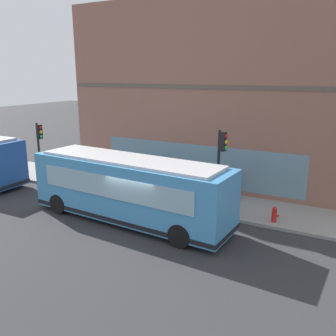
{
  "coord_description": "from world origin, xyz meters",
  "views": [
    {
      "loc": [
        -12.88,
        -8.29,
        6.8
      ],
      "look_at": [
        3.49,
        0.49,
        1.94
      ],
      "focal_mm": 38.51,
      "sensor_mm": 36.0,
      "label": 1
    }
  ],
  "objects_px": {
    "pedestrian_near_hydrant": "(149,176)",
    "fire_hydrant": "(274,214)",
    "pedestrian_by_light_pole": "(132,167)",
    "pedestrian_near_building_entrance": "(63,168)",
    "pedestrian_walking_along_curb": "(237,183)",
    "traffic_light_near_corner": "(221,156)",
    "city_bus_nearside": "(129,189)",
    "traffic_light_down_block": "(39,140)",
    "newspaper_vending_box": "(203,185)"
  },
  "relations": [
    {
      "from": "traffic_light_down_block",
      "to": "pedestrian_near_building_entrance",
      "type": "bearing_deg",
      "value": -87.01
    },
    {
      "from": "traffic_light_near_corner",
      "to": "traffic_light_down_block",
      "type": "distance_m",
      "value": 12.37
    },
    {
      "from": "traffic_light_near_corner",
      "to": "pedestrian_by_light_pole",
      "type": "height_order",
      "value": "traffic_light_near_corner"
    },
    {
      "from": "pedestrian_by_light_pole",
      "to": "city_bus_nearside",
      "type": "bearing_deg",
      "value": -147.52
    },
    {
      "from": "pedestrian_near_hydrant",
      "to": "pedestrian_by_light_pole",
      "type": "relative_size",
      "value": 0.92
    },
    {
      "from": "city_bus_nearside",
      "to": "traffic_light_down_block",
      "type": "distance_m",
      "value": 9.34
    },
    {
      "from": "traffic_light_down_block",
      "to": "fire_hydrant",
      "type": "bearing_deg",
      "value": -90.44
    },
    {
      "from": "city_bus_nearside",
      "to": "traffic_light_down_block",
      "type": "bearing_deg",
      "value": 72.08
    },
    {
      "from": "pedestrian_by_light_pole",
      "to": "pedestrian_walking_along_curb",
      "type": "bearing_deg",
      "value": -86.3
    },
    {
      "from": "city_bus_nearside",
      "to": "pedestrian_near_hydrant",
      "type": "relative_size",
      "value": 6.15
    },
    {
      "from": "pedestrian_by_light_pole",
      "to": "newspaper_vending_box",
      "type": "bearing_deg",
      "value": -86.18
    },
    {
      "from": "fire_hydrant",
      "to": "pedestrian_by_light_pole",
      "type": "distance_m",
      "value": 9.44
    },
    {
      "from": "pedestrian_near_building_entrance",
      "to": "pedestrian_by_light_pole",
      "type": "bearing_deg",
      "value": -66.19
    },
    {
      "from": "pedestrian_near_hydrant",
      "to": "pedestrian_near_building_entrance",
      "type": "relative_size",
      "value": 1.02
    },
    {
      "from": "city_bus_nearside",
      "to": "pedestrian_by_light_pole",
      "type": "relative_size",
      "value": 5.65
    },
    {
      "from": "pedestrian_near_hydrant",
      "to": "fire_hydrant",
      "type": "bearing_deg",
      "value": -97.59
    },
    {
      "from": "newspaper_vending_box",
      "to": "pedestrian_near_hydrant",
      "type": "bearing_deg",
      "value": 114.86
    },
    {
      "from": "pedestrian_by_light_pole",
      "to": "newspaper_vending_box",
      "type": "height_order",
      "value": "pedestrian_by_light_pole"
    },
    {
      "from": "traffic_light_down_block",
      "to": "pedestrian_near_hydrant",
      "type": "xyz_separation_m",
      "value": [
        0.87,
        -7.65,
        -1.59
      ]
    },
    {
      "from": "pedestrian_walking_along_curb",
      "to": "city_bus_nearside",
      "type": "bearing_deg",
      "value": 144.75
    },
    {
      "from": "pedestrian_by_light_pole",
      "to": "pedestrian_near_building_entrance",
      "type": "xyz_separation_m",
      "value": [
        -1.77,
        4.01,
        -0.12
      ]
    },
    {
      "from": "city_bus_nearside",
      "to": "pedestrian_near_hydrant",
      "type": "xyz_separation_m",
      "value": [
        3.72,
        1.17,
        -0.46
      ]
    },
    {
      "from": "pedestrian_near_building_entrance",
      "to": "traffic_light_near_corner",
      "type": "bearing_deg",
      "value": -91.79
    },
    {
      "from": "pedestrian_near_hydrant",
      "to": "newspaper_vending_box",
      "type": "height_order",
      "value": "pedestrian_near_hydrant"
    },
    {
      "from": "traffic_light_near_corner",
      "to": "newspaper_vending_box",
      "type": "bearing_deg",
      "value": 38.08
    },
    {
      "from": "pedestrian_near_building_entrance",
      "to": "pedestrian_walking_along_curb",
      "type": "xyz_separation_m",
      "value": [
        2.2,
        -10.65,
        -0.05
      ]
    },
    {
      "from": "fire_hydrant",
      "to": "pedestrian_near_building_entrance",
      "type": "bearing_deg",
      "value": 89.09
    },
    {
      "from": "traffic_light_near_corner",
      "to": "newspaper_vending_box",
      "type": "distance_m",
      "value": 3.9
    },
    {
      "from": "traffic_light_down_block",
      "to": "pedestrian_near_hydrant",
      "type": "distance_m",
      "value": 7.86
    },
    {
      "from": "city_bus_nearside",
      "to": "pedestrian_by_light_pole",
      "type": "height_order",
      "value": "city_bus_nearside"
    },
    {
      "from": "traffic_light_near_corner",
      "to": "newspaper_vending_box",
      "type": "xyz_separation_m",
      "value": [
        2.41,
        1.89,
        -2.41
      ]
    },
    {
      "from": "fire_hydrant",
      "to": "pedestrian_near_hydrant",
      "type": "relative_size",
      "value": 0.45
    },
    {
      "from": "fire_hydrant",
      "to": "pedestrian_walking_along_curb",
      "type": "xyz_separation_m",
      "value": [
        2.41,
        2.56,
        0.51
      ]
    },
    {
      "from": "traffic_light_near_corner",
      "to": "pedestrian_near_hydrant",
      "type": "distance_m",
      "value": 5.21
    },
    {
      "from": "traffic_light_near_corner",
      "to": "fire_hydrant",
      "type": "height_order",
      "value": "traffic_light_near_corner"
    },
    {
      "from": "traffic_light_down_block",
      "to": "pedestrian_walking_along_curb",
      "type": "height_order",
      "value": "traffic_light_down_block"
    },
    {
      "from": "fire_hydrant",
      "to": "pedestrian_walking_along_curb",
      "type": "relative_size",
      "value": 0.48
    },
    {
      "from": "pedestrian_by_light_pole",
      "to": "pedestrian_walking_along_curb",
      "type": "relative_size",
      "value": 1.17
    },
    {
      "from": "pedestrian_near_building_entrance",
      "to": "pedestrian_walking_along_curb",
      "type": "relative_size",
      "value": 1.05
    },
    {
      "from": "traffic_light_near_corner",
      "to": "newspaper_vending_box",
      "type": "height_order",
      "value": "traffic_light_near_corner"
    },
    {
      "from": "city_bus_nearside",
      "to": "pedestrian_by_light_pole",
      "type": "xyz_separation_m",
      "value": [
        4.72,
        3.0,
        -0.36
      ]
    },
    {
      "from": "traffic_light_near_corner",
      "to": "pedestrian_near_building_entrance",
      "type": "xyz_separation_m",
      "value": [
        0.33,
        10.56,
        -1.94
      ]
    },
    {
      "from": "pedestrian_by_light_pole",
      "to": "fire_hydrant",
      "type": "bearing_deg",
      "value": -102.14
    },
    {
      "from": "traffic_light_down_block",
      "to": "pedestrian_near_building_entrance",
      "type": "xyz_separation_m",
      "value": [
        0.09,
        -1.81,
        -1.61
      ]
    },
    {
      "from": "pedestrian_near_hydrant",
      "to": "pedestrian_walking_along_curb",
      "type": "distance_m",
      "value": 5.02
    },
    {
      "from": "pedestrian_near_building_entrance",
      "to": "pedestrian_walking_along_curb",
      "type": "distance_m",
      "value": 10.87
    },
    {
      "from": "traffic_light_down_block",
      "to": "fire_hydrant",
      "type": "distance_m",
      "value": 15.18
    },
    {
      "from": "fire_hydrant",
      "to": "pedestrian_by_light_pole",
      "type": "height_order",
      "value": "pedestrian_by_light_pole"
    },
    {
      "from": "traffic_light_near_corner",
      "to": "traffic_light_down_block",
      "type": "relative_size",
      "value": 1.13
    },
    {
      "from": "pedestrian_walking_along_curb",
      "to": "pedestrian_by_light_pole",
      "type": "bearing_deg",
      "value": 93.7
    }
  ]
}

